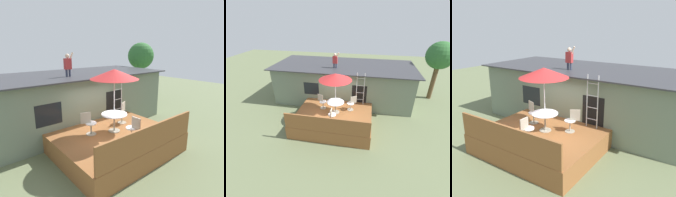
{
  "view_description": "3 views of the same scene",
  "coord_description": "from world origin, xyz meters",
  "views": [
    {
      "loc": [
        -4.75,
        -5.61,
        4.11
      ],
      "look_at": [
        0.56,
        0.73,
        1.97
      ],
      "focal_mm": 31.29,
      "sensor_mm": 36.0,
      "label": 1
    },
    {
      "loc": [
        1.9,
        -8.51,
        6.38
      ],
      "look_at": [
        0.14,
        0.59,
        1.49
      ],
      "focal_mm": 26.46,
      "sensor_mm": 36.0,
      "label": 2
    },
    {
      "loc": [
        5.58,
        -6.81,
        4.81
      ],
      "look_at": [
        0.54,
        0.73,
        2.04
      ],
      "focal_mm": 38.17,
      "sensor_mm": 36.0,
      "label": 3
    }
  ],
  "objects": [
    {
      "name": "ground_plane",
      "position": [
        0.0,
        0.0,
        0.0
      ],
      "size": [
        40.0,
        40.0,
        0.0
      ],
      "primitive_type": "plane",
      "color": "#66704C"
    },
    {
      "name": "house",
      "position": [
        0.0,
        3.6,
        1.41
      ],
      "size": [
        10.5,
        4.5,
        2.81
      ],
      "color": "slate",
      "rests_on": "ground"
    },
    {
      "name": "deck",
      "position": [
        0.0,
        0.0,
        0.4
      ],
      "size": [
        4.63,
        3.97,
        0.8
      ],
      "primitive_type": "cube",
      "color": "brown",
      "rests_on": "ground"
    },
    {
      "name": "deck_railing",
      "position": [
        0.0,
        -1.94,
        1.25
      ],
      "size": [
        4.53,
        0.08,
        0.9
      ],
      "primitive_type": "cube",
      "color": "brown",
      "rests_on": "deck"
    },
    {
      "name": "patio_table",
      "position": [
        0.1,
        0.04,
        1.39
      ],
      "size": [
        1.04,
        1.04,
        0.74
      ],
      "color": "#A59E8C",
      "rests_on": "deck"
    },
    {
      "name": "patio_umbrella",
      "position": [
        0.1,
        0.04,
        3.15
      ],
      "size": [
        1.9,
        1.9,
        2.54
      ],
      "color": "silver",
      "rests_on": "deck"
    },
    {
      "name": "step_ladder",
      "position": [
        1.47,
        1.38,
        1.9
      ],
      "size": [
        0.52,
        0.04,
        2.2
      ],
      "color": "silver",
      "rests_on": "deck"
    },
    {
      "name": "person_figure",
      "position": [
        -0.46,
        2.69,
        3.42
      ],
      "size": [
        0.47,
        0.2,
        1.11
      ],
      "color": "#33384C",
      "rests_on": "house"
    },
    {
      "name": "patio_chair_left",
      "position": [
        -0.87,
        0.42,
        1.26
      ],
      "size": [
        0.6,
        0.44,
        0.92
      ],
      "rotation": [
        0.0,
        0.0,
        -0.37
      ],
      "color": "#A59E8C",
      "rests_on": "deck"
    },
    {
      "name": "patio_chair_right",
      "position": [
        1.03,
        0.55,
        1.26
      ],
      "size": [
        0.58,
        0.44,
        0.92
      ],
      "rotation": [
        0.0,
        0.0,
        -2.64
      ],
      "color": "#A59E8C",
      "rests_on": "deck"
    },
    {
      "name": "patio_chair_near",
      "position": [
        0.1,
        -1.02,
        1.26
      ],
      "size": [
        0.44,
        0.62,
        0.92
      ],
      "rotation": [
        0.0,
        0.0,
        1.57
      ],
      "color": "#A59E8C",
      "rests_on": "deck"
    },
    {
      "name": "backyard_tree",
      "position": [
        7.0,
        4.92,
        3.44
      ],
      "size": [
        2.02,
        2.02,
        4.53
      ],
      "color": "brown",
      "rests_on": "ground"
    }
  ]
}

